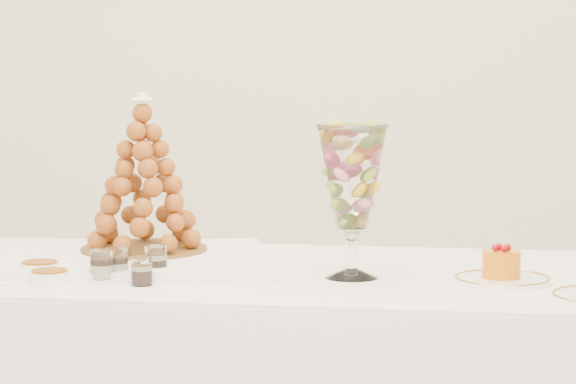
{
  "coord_description": "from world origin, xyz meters",
  "views": [
    {
      "loc": [
        0.29,
        -3.12,
        1.37
      ],
      "look_at": [
        0.01,
        0.22,
        0.97
      ],
      "focal_mm": 85.0,
      "sensor_mm": 36.0,
      "label": 1
    }
  ],
  "objects": [
    {
      "name": "verrine_b",
      "position": [
        -0.37,
        -0.03,
        0.83
      ],
      "size": [
        0.06,
        0.06,
        0.07
      ],
      "primitive_type": "cylinder",
      "rotation": [
        0.0,
        0.0,
        0.22
      ],
      "color": "white",
      "rests_on": "buffet_table"
    },
    {
      "name": "macaron_vase",
      "position": [
        0.17,
        0.04,
        1.02
      ],
      "size": [
        0.16,
        0.16,
        0.36
      ],
      "color": "white",
      "rests_on": "buffet_table"
    },
    {
      "name": "lace_tray",
      "position": [
        -0.38,
        0.18,
        0.8
      ],
      "size": [
        0.75,
        0.62,
        0.02
      ],
      "primitive_type": "cube",
      "rotation": [
        0.0,
        0.0,
        0.19
      ],
      "color": "white",
      "rests_on": "buffet_table"
    },
    {
      "name": "cake_plate",
      "position": [
        0.52,
        0.01,
        0.79
      ],
      "size": [
        0.23,
        0.23,
        0.01
      ],
      "primitive_type": "cylinder",
      "color": "white",
      "rests_on": "buffet_table"
    },
    {
      "name": "mousse_cake",
      "position": [
        0.52,
        0.02,
        0.83
      ],
      "size": [
        0.09,
        0.09,
        0.08
      ],
      "color": "orange",
      "rests_on": "cake_plate"
    },
    {
      "name": "verrine_e",
      "position": [
        -0.3,
        -0.09,
        0.82
      ],
      "size": [
        0.05,
        0.05,
        0.06
      ],
      "primitive_type": "cylinder",
      "rotation": [
        0.0,
        0.0,
        0.08
      ],
      "color": "white",
      "rests_on": "buffet_table"
    },
    {
      "name": "ramekin_back",
      "position": [
        -0.57,
        0.01,
        0.8
      ],
      "size": [
        0.09,
        0.09,
        0.03
      ],
      "primitive_type": "cylinder",
      "color": "white",
      "rests_on": "buffet_table"
    },
    {
      "name": "ramekin_front",
      "position": [
        -0.52,
        -0.1,
        0.8
      ],
      "size": [
        0.09,
        0.09,
        0.03
      ],
      "primitive_type": "cylinder",
      "color": "white",
      "rests_on": "buffet_table"
    },
    {
      "name": "verrine_d",
      "position": [
        -0.4,
        -0.06,
        0.83
      ],
      "size": [
        0.07,
        0.07,
        0.08
      ],
      "primitive_type": "cylinder",
      "rotation": [
        0.0,
        0.0,
        -0.28
      ],
      "color": "white",
      "rests_on": "buffet_table"
    },
    {
      "name": "verrine_a",
      "position": [
        -0.41,
        0.01,
        0.82
      ],
      "size": [
        0.06,
        0.06,
        0.06
      ],
      "primitive_type": "cylinder",
      "rotation": [
        0.0,
        0.0,
        -0.19
      ],
      "color": "white",
      "rests_on": "buffet_table"
    },
    {
      "name": "croquembouche",
      "position": [
        -0.37,
        0.26,
        1.01
      ],
      "size": [
        0.32,
        0.32,
        0.4
      ],
      "rotation": [
        0.0,
        0.0,
        0.17
      ],
      "color": "brown",
      "rests_on": "lace_tray"
    },
    {
      "name": "verrine_c",
      "position": [
        -0.29,
        0.03,
        0.82
      ],
      "size": [
        0.06,
        0.06,
        0.07
      ],
      "primitive_type": "cylinder",
      "rotation": [
        0.0,
        0.0,
        0.23
      ],
      "color": "white",
      "rests_on": "buffet_table"
    }
  ]
}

